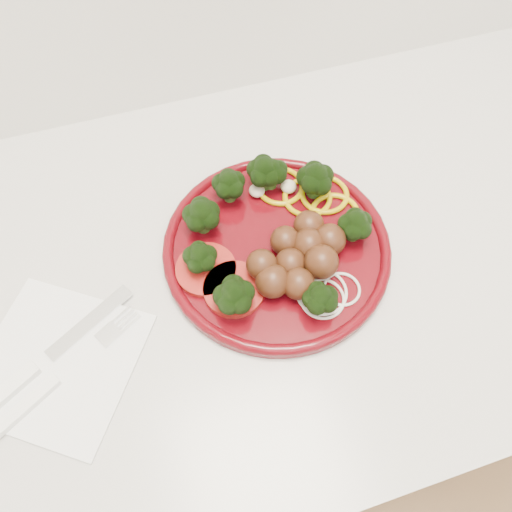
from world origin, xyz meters
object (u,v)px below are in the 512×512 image
object	(u,v)px
plate	(277,241)
fork	(45,390)
napkin	(57,363)
knife	(32,370)

from	to	relation	value
plate	fork	world-z (taller)	plate
plate	napkin	world-z (taller)	plate
plate	knife	xyz separation A→B (m)	(-0.30, -0.07, -0.01)
knife	fork	xyz separation A→B (m)	(0.01, -0.03, -0.00)
plate	napkin	distance (m)	0.29
plate	fork	distance (m)	0.31
plate	knife	world-z (taller)	plate
plate	napkin	size ratio (longest dim) A/B	1.69
napkin	fork	xyz separation A→B (m)	(-0.01, -0.03, 0.01)
napkin	fork	distance (m)	0.03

